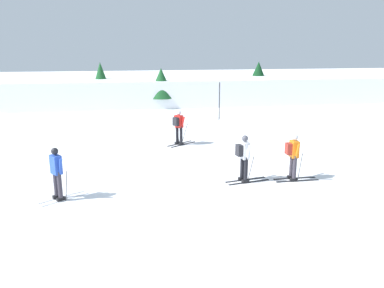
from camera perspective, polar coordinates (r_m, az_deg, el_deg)
name	(u,v)px	position (r m, az deg, el deg)	size (l,w,h in m)	color
ground_plane	(170,178)	(14.35, -3.24, -5.07)	(120.00, 120.00, 0.00)	white
far_snow_ridge	(145,90)	(33.40, -6.89, 7.93)	(80.00, 8.38, 2.07)	white
skier_orange	(293,155)	(14.33, 14.66, -1.55)	(1.60, 1.00, 1.71)	black
skier_white	(244,156)	(13.82, 7.63, -1.79)	(1.64, 0.99, 1.71)	black
skier_blue	(57,172)	(12.85, -19.24, -3.95)	(1.52, 1.22, 1.71)	silver
skier_red	(179,126)	(18.81, -1.97, 2.70)	(1.52, 1.23, 1.71)	black
trail_marker_pole	(219,101)	(25.18, 4.04, 6.28)	(0.06, 0.06, 2.43)	black
conifer_far_left	(161,83)	(29.91, -4.55, 8.91)	(2.00, 2.00, 3.04)	#513823
conifer_far_right	(101,79)	(32.36, -13.25, 9.30)	(1.72, 1.72, 3.40)	#513823
conifer_far_centre	(258,76)	(35.16, 9.71, 9.79)	(2.17, 2.17, 3.30)	#513823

